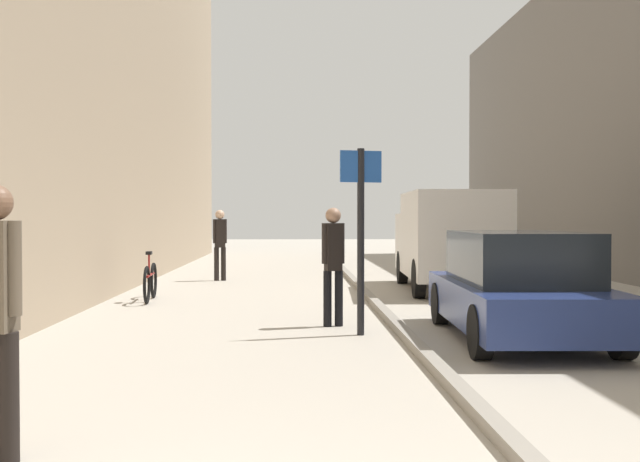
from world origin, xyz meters
The scene contains 8 objects.
ground_plane centered at (0.00, 12.00, 0.00)m, with size 80.00×80.00×0.00m, color #A8A093.
kerb_strip centered at (1.58, 12.00, 0.06)m, with size 0.16×40.00×0.12m, color gray.
pedestrian_mid_block centered at (0.66, 8.83, 1.03)m, with size 0.35×0.25×1.79m.
pedestrian_far_crossing centered at (-1.81, 17.03, 1.05)m, with size 0.35×0.27×1.82m.
delivery_van centered at (3.53, 14.24, 1.18)m, with size 2.13×4.95×2.18m.
parked_car centered at (3.09, 7.53, 0.71)m, with size 1.96×4.26×1.45m.
street_sign_post centered at (1.00, 7.99, 1.55)m, with size 0.59×0.17×2.60m.
bicycle_leaning centered at (-2.73, 12.38, 0.38)m, with size 0.17×1.77×0.98m.
Camera 1 is at (0.04, -2.49, 1.66)m, focal length 42.44 mm.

